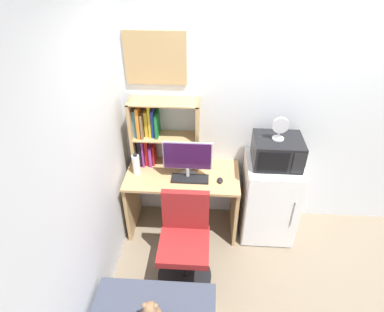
# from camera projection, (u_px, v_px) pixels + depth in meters

# --- Properties ---
(wall_back) EXTENTS (6.40, 0.04, 2.60)m
(wall_back) POSITION_uv_depth(u_px,v_px,m) (321.00, 117.00, 3.18)
(wall_back) COLOR silver
(wall_back) RESTS_ON ground_plane
(wall_left) EXTENTS (0.04, 4.40, 2.60)m
(wall_left) POSITION_uv_depth(u_px,v_px,m) (56.00, 229.00, 1.96)
(wall_left) COLOR silver
(wall_left) RESTS_ON ground_plane
(desk) EXTENTS (1.17, 0.59, 0.76)m
(desk) POSITION_uv_depth(u_px,v_px,m) (183.00, 192.00, 3.44)
(desk) COLOR tan
(desk) RESTS_ON ground_plane
(hutch_bookshelf) EXTENTS (0.69, 0.25, 0.74)m
(hutch_bookshelf) POSITION_uv_depth(u_px,v_px,m) (155.00, 132.00, 3.26)
(hutch_bookshelf) COLOR tan
(hutch_bookshelf) RESTS_ON desk
(monitor) EXTENTS (0.48, 0.21, 0.42)m
(monitor) POSITION_uv_depth(u_px,v_px,m) (187.00, 159.00, 3.13)
(monitor) COLOR #B7B7BC
(monitor) RESTS_ON desk
(keyboard) EXTENTS (0.38, 0.14, 0.02)m
(keyboard) POSITION_uv_depth(u_px,v_px,m) (190.00, 179.00, 3.23)
(keyboard) COLOR black
(keyboard) RESTS_ON desk
(computer_mouse) EXTENTS (0.06, 0.08, 0.04)m
(computer_mouse) POSITION_uv_depth(u_px,v_px,m) (220.00, 180.00, 3.19)
(computer_mouse) COLOR black
(computer_mouse) RESTS_ON desk
(water_bottle) EXTENTS (0.08, 0.08, 0.24)m
(water_bottle) POSITION_uv_depth(u_px,v_px,m) (136.00, 165.00, 3.25)
(water_bottle) COLOR silver
(water_bottle) RESTS_ON desk
(mini_fridge) EXTENTS (0.55, 0.55, 0.94)m
(mini_fridge) POSITION_uv_depth(u_px,v_px,m) (269.00, 198.00, 3.43)
(mini_fridge) COLOR white
(mini_fridge) RESTS_ON ground_plane
(microwave) EXTENTS (0.46, 0.39, 0.27)m
(microwave) POSITION_uv_depth(u_px,v_px,m) (277.00, 151.00, 3.09)
(microwave) COLOR black
(microwave) RESTS_ON mini_fridge
(desk_fan) EXTENTS (0.16, 0.11, 0.23)m
(desk_fan) POSITION_uv_depth(u_px,v_px,m) (280.00, 128.00, 2.94)
(desk_fan) COLOR silver
(desk_fan) RESTS_ON microwave
(desk_chair) EXTENTS (0.52, 0.52, 0.92)m
(desk_chair) POSITION_uv_depth(u_px,v_px,m) (185.00, 245.00, 2.99)
(desk_chair) COLOR black
(desk_chair) RESTS_ON ground_plane
(wall_corkboard) EXTENTS (0.57, 0.02, 0.49)m
(wall_corkboard) POSITION_uv_depth(u_px,v_px,m) (155.00, 58.00, 2.93)
(wall_corkboard) COLOR tan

